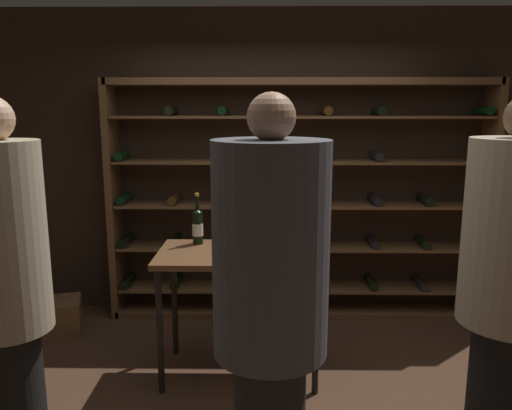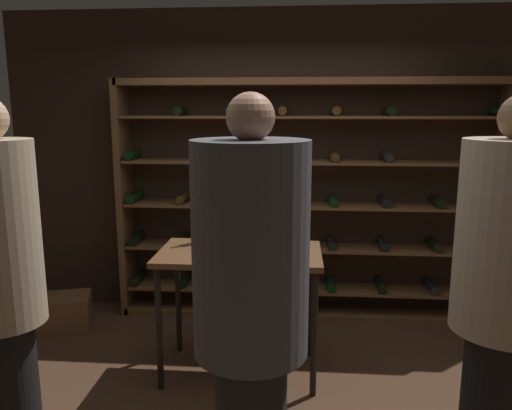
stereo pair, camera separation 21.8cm
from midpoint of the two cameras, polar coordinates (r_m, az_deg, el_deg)
The scene contains 12 objects.
ground_plane at distance 3.57m, azimuth 3.49°, elevation -21.34°, with size 9.25×9.25×0.00m, color #472D1E.
back_wall at distance 4.67m, azimuth 4.10°, elevation 4.67°, with size 5.11×0.10×2.79m, color #332319.
wine_rack at distance 4.52m, azimuth 7.27°, elevation 0.17°, with size 3.45×0.32×2.17m.
tasting_table at distance 3.54m, azimuth -0.09°, elevation -6.99°, with size 1.15×0.65×0.92m.
person_guest_plum_blouse at distance 2.19m, azimuth 2.30°, elevation -10.96°, with size 0.50×0.50×1.98m.
person_guest_khaki at distance 2.73m, azimuth 28.90°, elevation -7.88°, with size 0.50×0.50×1.98m.
person_bystander_dark_jacket at distance 2.74m, azimuth -25.24°, elevation -7.35°, with size 0.41×0.41×1.97m.
wine_crate at distance 4.73m, azimuth -20.15°, elevation -11.53°, with size 0.48×0.34×0.30m, color brown.
wine_bottle_amber_reserve at distance 3.29m, azimuth 4.98°, elevation -4.02°, with size 0.08×0.08×0.37m.
wine_bottle_red_label at distance 3.72m, azimuth -4.74°, elevation -2.31°, with size 0.08×0.08×0.38m.
wine_glass_stemmed_right at distance 3.45m, azimuth 2.78°, elevation -4.00°, with size 0.08×0.08×0.14m.
wine_glass_stemmed_center at distance 3.42m, azimuth -0.59°, elevation -3.86°, with size 0.08×0.08×0.15m.
Camera 2 is at (0.15, -3.01, 1.91)m, focal length 34.82 mm.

